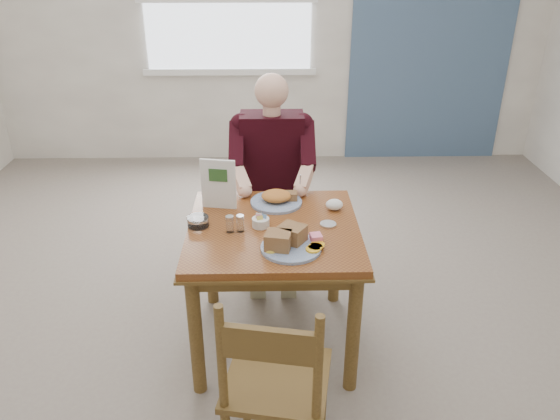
{
  "coord_description": "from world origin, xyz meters",
  "views": [
    {
      "loc": [
        -0.02,
        -2.53,
        2.1
      ],
      "look_at": [
        0.03,
        0.0,
        0.85
      ],
      "focal_mm": 35.0,
      "sensor_mm": 36.0,
      "label": 1
    }
  ],
  "objects_px": {
    "diner": "(272,166)",
    "near_plate": "(289,241)",
    "chair_near": "(275,385)",
    "far_plate": "(277,199)",
    "table": "(274,245)",
    "chair_far": "(272,206)"
  },
  "relations": [
    {
      "from": "far_plate",
      "to": "chair_near",
      "type": "bearing_deg",
      "value": -91.45
    },
    {
      "from": "diner",
      "to": "near_plate",
      "type": "height_order",
      "value": "diner"
    },
    {
      "from": "chair_near",
      "to": "chair_far",
      "type": "bearing_deg",
      "value": 89.88
    },
    {
      "from": "chair_near",
      "to": "diner",
      "type": "xyz_separation_m",
      "value": [
        0.0,
        1.57,
        0.33
      ]
    },
    {
      "from": "chair_near",
      "to": "far_plate",
      "type": "distance_m",
      "value": 1.18
    },
    {
      "from": "table",
      "to": "far_plate",
      "type": "relative_size",
      "value": 3.1
    },
    {
      "from": "near_plate",
      "to": "chair_near",
      "type": "bearing_deg",
      "value": -97.0
    },
    {
      "from": "chair_far",
      "to": "far_plate",
      "type": "xyz_separation_m",
      "value": [
        0.03,
        -0.52,
        0.3
      ]
    },
    {
      "from": "table",
      "to": "diner",
      "type": "bearing_deg",
      "value": 90.0
    },
    {
      "from": "chair_far",
      "to": "diner",
      "type": "relative_size",
      "value": 0.69
    },
    {
      "from": "table",
      "to": "chair_near",
      "type": "height_order",
      "value": "chair_near"
    },
    {
      "from": "table",
      "to": "chair_far",
      "type": "relative_size",
      "value": 0.97
    },
    {
      "from": "chair_near",
      "to": "table",
      "type": "bearing_deg",
      "value": 89.77
    },
    {
      "from": "near_plate",
      "to": "table",
      "type": "bearing_deg",
      "value": 108.26
    },
    {
      "from": "diner",
      "to": "chair_far",
      "type": "bearing_deg",
      "value": 90.01
    },
    {
      "from": "chair_near",
      "to": "far_plate",
      "type": "height_order",
      "value": "chair_near"
    },
    {
      "from": "table",
      "to": "chair_near",
      "type": "xyz_separation_m",
      "value": [
        -0.0,
        -0.86,
        -0.16
      ]
    },
    {
      "from": "near_plate",
      "to": "far_plate",
      "type": "height_order",
      "value": "near_plate"
    },
    {
      "from": "table",
      "to": "near_plate",
      "type": "distance_m",
      "value": 0.28
    },
    {
      "from": "chair_near",
      "to": "near_plate",
      "type": "bearing_deg",
      "value": 83.0
    },
    {
      "from": "near_plate",
      "to": "far_plate",
      "type": "bearing_deg",
      "value": 95.57
    },
    {
      "from": "diner",
      "to": "far_plate",
      "type": "bearing_deg",
      "value": -86.6
    }
  ]
}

